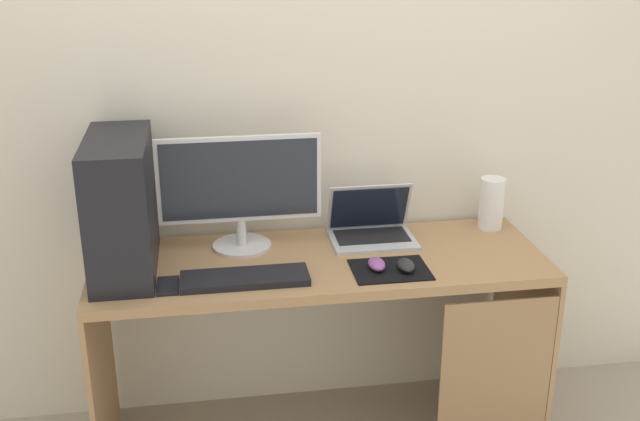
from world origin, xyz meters
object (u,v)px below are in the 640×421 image
(mouse_right, at_px, (406,265))
(laptop, at_px, (371,228))
(speaker, at_px, (491,203))
(monitor, at_px, (240,190))
(keyboard, at_px, (245,278))
(cell_phone, at_px, (168,286))
(pc_tower, at_px, (121,206))
(mouse_left, at_px, (377,264))

(mouse_right, bearing_deg, laptop, 100.14)
(laptop, height_order, speaker, laptop)
(laptop, xyz_separation_m, mouse_right, (0.05, -0.30, -0.02))
(monitor, height_order, mouse_right, monitor)
(keyboard, xyz_separation_m, mouse_right, (0.54, -0.00, 0.01))
(laptop, distance_m, cell_phone, 0.80)
(laptop, bearing_deg, cell_phone, -158.17)
(monitor, relative_size, keyboard, 1.37)
(pc_tower, height_order, cell_phone, pc_tower)
(monitor, bearing_deg, laptop, 1.70)
(pc_tower, xyz_separation_m, keyboard, (0.39, -0.16, -0.22))
(laptop, distance_m, mouse_right, 0.30)
(monitor, height_order, mouse_left, monitor)
(speaker, height_order, mouse_right, speaker)
(mouse_left, relative_size, mouse_right, 1.00)
(pc_tower, height_order, laptop, pc_tower)
(monitor, height_order, keyboard, monitor)
(cell_phone, bearing_deg, pc_tower, 130.28)
(mouse_left, bearing_deg, pc_tower, 170.32)
(mouse_right, height_order, cell_phone, mouse_right)
(mouse_left, bearing_deg, mouse_right, -14.74)
(pc_tower, bearing_deg, speaker, 6.91)
(laptop, bearing_deg, mouse_left, -98.71)
(pc_tower, xyz_separation_m, mouse_left, (0.84, -0.14, -0.21))
(speaker, relative_size, mouse_right, 2.07)
(keyboard, xyz_separation_m, cell_phone, (-0.25, -0.00, -0.01))
(monitor, xyz_separation_m, keyboard, (-0.01, -0.28, -0.21))
(cell_phone, bearing_deg, speaker, 15.20)
(monitor, relative_size, cell_phone, 4.43)
(monitor, height_order, speaker, monitor)
(mouse_left, bearing_deg, monitor, 149.50)
(speaker, bearing_deg, laptop, -175.90)
(speaker, distance_m, cell_phone, 1.26)
(pc_tower, distance_m, monitor, 0.41)
(speaker, distance_m, mouse_left, 0.61)
(pc_tower, bearing_deg, mouse_right, -10.20)
(pc_tower, relative_size, keyboard, 1.12)
(laptop, bearing_deg, mouse_right, -79.86)
(monitor, xyz_separation_m, cell_phone, (-0.26, -0.28, -0.22))
(speaker, distance_m, mouse_right, 0.54)
(pc_tower, bearing_deg, laptop, 8.42)
(pc_tower, distance_m, mouse_right, 0.97)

